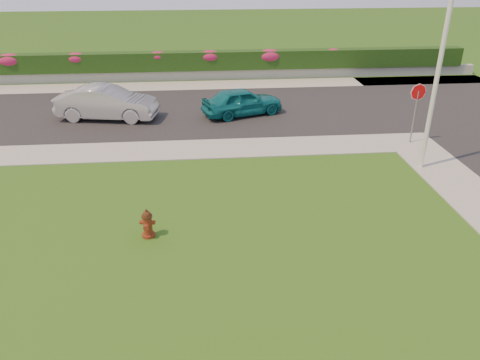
{
  "coord_description": "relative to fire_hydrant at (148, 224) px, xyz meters",
  "views": [
    {
      "loc": [
        -1.67,
        -8.43,
        7.11
      ],
      "look_at": [
        -0.54,
        4.25,
        0.9
      ],
      "focal_mm": 35.0,
      "sensor_mm": 36.0,
      "label": 1
    }
  ],
  "objects": [
    {
      "name": "fire_hydrant",
      "position": [
        0.0,
        0.0,
        0.0
      ],
      "size": [
        0.44,
        0.41,
        0.85
      ],
      "rotation": [
        0.0,
        0.0,
        -0.13
      ],
      "color": "#54220D",
      "rests_on": "ground"
    },
    {
      "name": "sidewalk_far",
      "position": [
        -2.77,
        6.25,
        -0.38
      ],
      "size": [
        24.0,
        2.0,
        0.04
      ],
      "primitive_type": "cube",
      "color": "gray",
      "rests_on": "ground"
    },
    {
      "name": "retaining_wall",
      "position": [
        2.23,
        17.75,
        -0.1
      ],
      "size": [
        34.0,
        0.4,
        0.6
      ],
      "primitive_type": "cube",
      "color": "gray",
      "rests_on": "ground"
    },
    {
      "name": "ground",
      "position": [
        3.23,
        -2.75,
        -0.4
      ],
      "size": [
        120.0,
        120.0,
        0.0
      ],
      "primitive_type": "plane",
      "color": "black",
      "rests_on": "ground"
    },
    {
      "name": "flower_clump_a",
      "position": [
        -9.5,
        17.75,
        1.0
      ],
      "size": [
        1.52,
        0.97,
        0.76
      ],
      "primitive_type": "ellipsoid",
      "color": "#C12169",
      "rests_on": "hedge"
    },
    {
      "name": "curb_corner",
      "position": [
        10.23,
        6.25,
        -0.38
      ],
      "size": [
        2.0,
        2.0,
        0.04
      ],
      "primitive_type": "cube",
      "color": "gray",
      "rests_on": "ground"
    },
    {
      "name": "flower_clump_c",
      "position": [
        -0.85,
        17.75,
        1.07
      ],
      "size": [
        1.17,
        0.75,
        0.59
      ],
      "primitive_type": "ellipsoid",
      "color": "#C12169",
      "rests_on": "hedge"
    },
    {
      "name": "flower_clump_b",
      "position": [
        -5.67,
        17.75,
        1.04
      ],
      "size": [
        1.31,
        0.84,
        0.66
      ],
      "primitive_type": "ellipsoid",
      "color": "#C12169",
      "rests_on": "hedge"
    },
    {
      "name": "flower_clump_d",
      "position": [
        2.29,
        17.75,
        1.02
      ],
      "size": [
        1.39,
        0.9,
        0.7
      ],
      "primitive_type": "ellipsoid",
      "color": "#C12169",
      "rests_on": "hedge"
    },
    {
      "name": "street_far",
      "position": [
        -1.77,
        11.25,
        -0.38
      ],
      "size": [
        26.0,
        8.0,
        0.04
      ],
      "primitive_type": "cube",
      "color": "black",
      "rests_on": "ground"
    },
    {
      "name": "sidewalk_beyond",
      "position": [
        2.23,
        16.25,
        -0.38
      ],
      "size": [
        34.0,
        2.0,
        0.04
      ],
      "primitive_type": "cube",
      "color": "gray",
      "rests_on": "ground"
    },
    {
      "name": "sedan_silver",
      "position": [
        -2.75,
        10.42,
        0.4
      ],
      "size": [
        4.84,
        2.38,
        1.53
      ],
      "primitive_type": "imported",
      "rotation": [
        0.0,
        0.0,
        1.4
      ],
      "color": "#9C9DA3",
      "rests_on": "street_far"
    },
    {
      "name": "stop_sign",
      "position": [
        10.18,
        6.2,
        1.44
      ],
      "size": [
        0.68,
        0.1,
        2.49
      ],
      "rotation": [
        0.0,
        0.0,
        -0.28
      ],
      "color": "slate",
      "rests_on": "ground"
    },
    {
      "name": "hedge",
      "position": [
        2.23,
        17.85,
        0.75
      ],
      "size": [
        32.0,
        0.9,
        1.1
      ],
      "primitive_type": "cube",
      "color": "black",
      "rests_on": "retaining_wall"
    },
    {
      "name": "sedan_teal",
      "position": [
        3.59,
        10.45,
        0.29
      ],
      "size": [
        4.15,
        2.75,
        1.31
      ],
      "primitive_type": "imported",
      "rotation": [
        0.0,
        0.0,
        1.91
      ],
      "color": "#0E656B",
      "rests_on": "street_far"
    },
    {
      "name": "utility_pole",
      "position": [
        9.53,
        3.77,
        2.69
      ],
      "size": [
        0.16,
        0.16,
        6.18
      ],
      "primitive_type": "cylinder",
      "color": "silver",
      "rests_on": "ground"
    },
    {
      "name": "flower_clump_f",
      "position": [
        9.94,
        17.75,
        1.08
      ],
      "size": [
        1.08,
        0.69,
        0.54
      ],
      "primitive_type": "ellipsoid",
      "color": "#C12169",
      "rests_on": "hedge"
    },
    {
      "name": "flower_clump_e",
      "position": [
        5.96,
        17.75,
        0.99
      ],
      "size": [
        1.54,
        0.99,
        0.77
      ],
      "primitive_type": "ellipsoid",
      "color": "#C12169",
      "rests_on": "hedge"
    }
  ]
}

